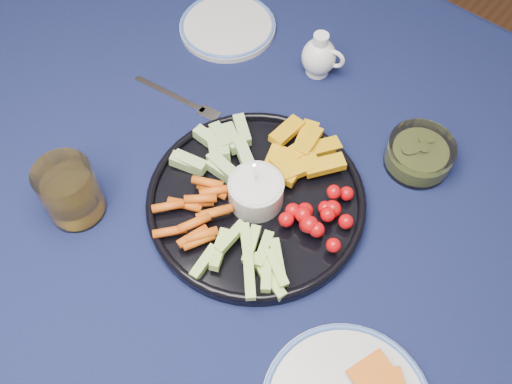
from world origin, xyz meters
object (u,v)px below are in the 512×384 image
Objects in this scene: juice_tumbler at (71,194)px; creamer_pitcher at (319,56)px; dining_table at (262,183)px; side_plate_extra at (228,26)px; crudite_platter at (255,197)px; pickle_bowl at (419,155)px.

creamer_pitcher is at bearing 76.88° from juice_tumbler.
side_plate_extra reaches higher than dining_table.
side_plate_extra is (-0.24, 0.19, 0.10)m from dining_table.
creamer_pitcher is at bearing 107.91° from crudite_platter.
pickle_bowl reaches higher than dining_table.
juice_tumbler reaches higher than side_plate_extra.
side_plate_extra is (-0.29, 0.27, -0.01)m from crudite_platter.
dining_table is at bearing -37.78° from side_plate_extra.
crudite_platter is 3.93× the size of creamer_pitcher.
side_plate_extra is at bearing -173.72° from creamer_pitcher.
pickle_bowl is 0.55m from juice_tumbler.
pickle_bowl is at bearing -5.03° from side_plate_extra.
creamer_pitcher is at bearing 166.02° from pickle_bowl.
creamer_pitcher reaches higher than side_plate_extra.
creamer_pitcher reaches higher than pickle_bowl.
side_plate_extra is at bearing 174.97° from pickle_bowl.
creamer_pitcher is 0.20m from side_plate_extra.
pickle_bowl is at bearing 56.31° from crudite_platter.
crudite_platter is 3.17× the size of pickle_bowl.
crudite_platter is 0.27m from pickle_bowl.
creamer_pitcher reaches higher than dining_table.
juice_tumbler is 0.46m from side_plate_extra.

